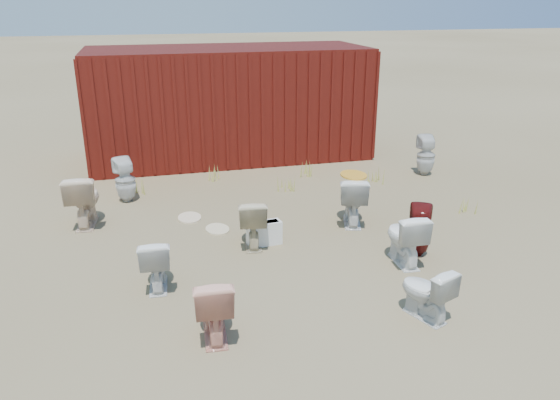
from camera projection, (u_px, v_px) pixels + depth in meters
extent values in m
plane|color=brown|center=(290.00, 250.00, 7.84)|extent=(100.00, 100.00, 0.00)
cube|color=#48100C|center=(229.00, 103.00, 12.14)|extent=(6.00, 2.40, 2.40)
imported|color=silver|center=(156.00, 262.00, 6.73)|extent=(0.42, 0.69, 0.68)
imported|color=#E89E86|center=(213.00, 305.00, 5.74)|extent=(0.46, 0.75, 0.74)
imported|color=silver|center=(426.00, 292.00, 6.09)|extent=(0.56, 0.72, 0.64)
imported|color=#56100E|center=(419.00, 231.00, 7.56)|extent=(0.45, 0.46, 0.74)
imported|color=white|center=(405.00, 238.00, 7.34)|extent=(0.44, 0.75, 0.75)
imported|color=silver|center=(125.00, 180.00, 9.58)|extent=(0.45, 0.45, 0.79)
imported|color=beige|center=(84.00, 199.00, 8.58)|extent=(0.54, 0.87, 0.85)
imported|color=#C1B28D|center=(252.00, 222.00, 7.88)|extent=(0.50, 0.77, 0.73)
imported|color=silver|center=(352.00, 200.00, 8.65)|extent=(0.65, 0.88, 0.80)
imported|color=silver|center=(426.00, 155.00, 11.03)|extent=(0.43, 0.44, 0.81)
ellipsoid|color=orange|center=(354.00, 175.00, 8.50)|extent=(0.40, 0.50, 0.02)
cube|color=silver|center=(264.00, 233.00, 7.96)|extent=(0.52, 0.26, 0.35)
ellipsoid|color=beige|center=(190.00, 218.00, 8.96)|extent=(0.39, 0.50, 0.02)
ellipsoid|color=beige|center=(217.00, 229.00, 8.51)|extent=(0.43, 0.52, 0.02)
cone|color=#A0A040|center=(136.00, 185.00, 10.09)|extent=(0.36, 0.36, 0.29)
cone|color=#A0A040|center=(285.00, 183.00, 10.26)|extent=(0.32, 0.32, 0.27)
cone|color=#A0A040|center=(374.00, 177.00, 10.55)|extent=(0.36, 0.36, 0.30)
cone|color=#A0A040|center=(211.00, 173.00, 10.82)|extent=(0.30, 0.30, 0.26)
cone|color=#A0A040|center=(306.00, 169.00, 11.04)|extent=(0.34, 0.34, 0.31)
cone|color=#A0A040|center=(469.00, 207.00, 9.11)|extent=(0.28, 0.28, 0.24)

